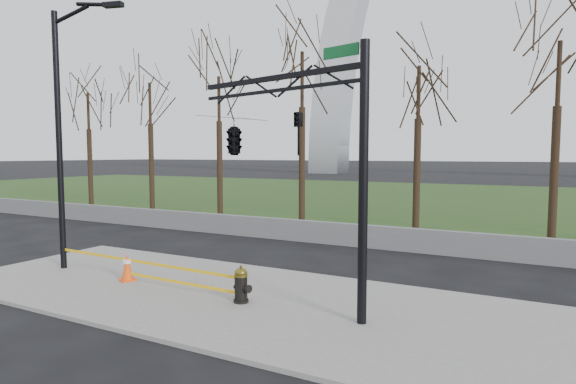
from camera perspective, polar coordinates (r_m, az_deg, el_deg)
The scene contains 10 objects.
ground at distance 11.99m, azimuth -3.83°, elevation -13.28°, with size 500.00×500.00×0.00m, color black.
sidewalk at distance 11.98m, azimuth -3.83°, elevation -13.05°, with size 18.00×6.00×0.10m, color slate.
grass_strip at distance 40.31m, azimuth 19.26°, elevation -0.86°, with size 120.00×40.00×0.06m, color #214017.
guardrail at distance 18.97m, azimuth 9.06°, elevation -5.27°, with size 60.00×0.30×0.90m, color #59595B.
tree_row at distance 23.04m, azimuth 8.47°, elevation 6.99°, with size 42.64×4.00×9.33m.
fire_hydrant at distance 11.65m, azimuth -5.66°, elevation -11.19°, with size 0.57×0.37×0.91m.
traffic_cone at distance 14.26m, azimuth -18.87°, elevation -8.57°, with size 0.54×0.54×0.79m.
street_light at distance 16.14m, azimuth -25.40°, elevation 7.76°, with size 2.34×0.81×8.21m.
traffic_signal_mast at distance 11.96m, azimuth -4.09°, elevation 6.82°, with size 4.97×2.54×6.00m.
caution_tape at distance 13.50m, azimuth -15.88°, elevation -8.96°, with size 6.88×0.27×0.46m.
Camera 1 is at (6.03, -9.69, 3.68)m, focal length 29.39 mm.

